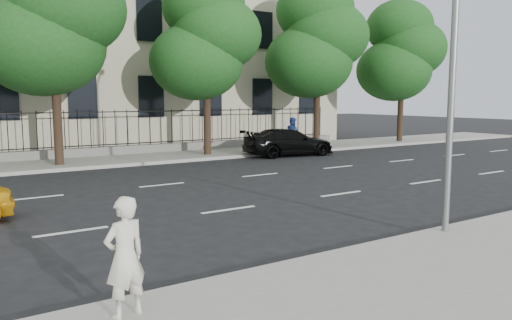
% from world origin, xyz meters
% --- Properties ---
extents(ground, '(120.00, 120.00, 0.00)m').
position_xyz_m(ground, '(0.00, 0.00, 0.00)').
color(ground, black).
rests_on(ground, ground).
extents(near_sidewalk, '(60.00, 4.00, 0.15)m').
position_xyz_m(near_sidewalk, '(0.00, -4.00, 0.07)').
color(near_sidewalk, gray).
rests_on(near_sidewalk, ground).
extents(far_sidewalk, '(60.00, 4.00, 0.15)m').
position_xyz_m(far_sidewalk, '(0.00, 14.00, 0.07)').
color(far_sidewalk, gray).
rests_on(far_sidewalk, ground).
extents(lane_markings, '(49.60, 4.62, 0.01)m').
position_xyz_m(lane_markings, '(0.00, 4.75, 0.01)').
color(lane_markings, silver).
rests_on(lane_markings, ground).
extents(iron_fence, '(30.00, 0.50, 2.20)m').
position_xyz_m(iron_fence, '(0.00, 15.70, 0.65)').
color(iron_fence, slate).
rests_on(iron_fence, far_sidewalk).
extents(tree_c, '(5.89, 5.50, 9.80)m').
position_xyz_m(tree_c, '(-1.96, 13.36, 6.41)').
color(tree_c, '#382619').
rests_on(tree_c, far_sidewalk).
extents(tree_d, '(5.34, 4.94, 8.84)m').
position_xyz_m(tree_d, '(5.04, 13.36, 5.84)').
color(tree_d, '#382619').
rests_on(tree_d, far_sidewalk).
extents(tree_e, '(5.71, 5.31, 9.46)m').
position_xyz_m(tree_e, '(12.04, 13.36, 6.20)').
color(tree_e, '#382619').
rests_on(tree_e, far_sidewalk).
extents(tree_f, '(5.52, 5.12, 9.01)m').
position_xyz_m(tree_f, '(19.04, 13.36, 5.88)').
color(tree_f, '#382619').
rests_on(tree_f, far_sidewalk).
extents(black_sedan, '(4.98, 2.53, 1.38)m').
position_xyz_m(black_sedan, '(8.74, 11.50, 0.69)').
color(black_sedan, black).
rests_on(black_sedan, ground).
extents(woman_near, '(0.65, 0.50, 1.57)m').
position_xyz_m(woman_near, '(-4.49, -2.67, 0.94)').
color(woman_near, silver).
rests_on(woman_near, near_sidewalk).
extents(pedestrian_far, '(0.67, 0.85, 1.73)m').
position_xyz_m(pedestrian_far, '(10.08, 12.92, 1.01)').
color(pedestrian_far, navy).
rests_on(pedestrian_far, far_sidewalk).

